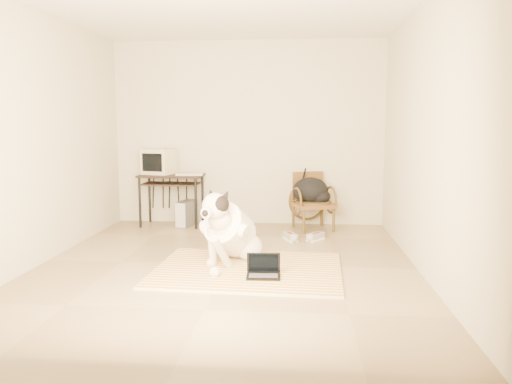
# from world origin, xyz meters

# --- Properties ---
(floor) EXTENTS (4.50, 4.50, 0.00)m
(floor) POSITION_xyz_m (0.00, 0.00, 0.00)
(floor) COLOR #8B7555
(floor) RESTS_ON ground
(ceiling) EXTENTS (4.50, 4.50, 0.00)m
(ceiling) POSITION_xyz_m (0.00, 0.00, 2.70)
(ceiling) COLOR silver
(ceiling) RESTS_ON wall_back
(wall_back) EXTENTS (4.50, 0.00, 4.50)m
(wall_back) POSITION_xyz_m (0.00, 2.25, 1.35)
(wall_back) COLOR beige
(wall_back) RESTS_ON floor
(wall_front) EXTENTS (4.50, 0.00, 4.50)m
(wall_front) POSITION_xyz_m (0.00, -2.25, 1.35)
(wall_front) COLOR beige
(wall_front) RESTS_ON floor
(wall_left) EXTENTS (0.00, 4.50, 4.50)m
(wall_left) POSITION_xyz_m (-2.00, 0.00, 1.35)
(wall_left) COLOR beige
(wall_left) RESTS_ON floor
(wall_right) EXTENTS (0.00, 4.50, 4.50)m
(wall_right) POSITION_xyz_m (2.00, 0.00, 1.35)
(wall_right) COLOR beige
(wall_right) RESTS_ON floor
(rug) EXTENTS (1.96, 1.53, 0.02)m
(rug) POSITION_xyz_m (0.25, -0.22, 0.01)
(rug) COLOR orange
(rug) RESTS_ON floor
(dog) EXTENTS (0.65, 1.19, 0.87)m
(dog) POSITION_xyz_m (0.03, 0.04, 0.35)
(dog) COLOR silver
(dog) RESTS_ON rug
(laptop) EXTENTS (0.34, 0.25, 0.23)m
(laptop) POSITION_xyz_m (0.42, -0.45, 0.08)
(laptop) COLOR black
(laptop) RESTS_ON rug
(computer_desk) EXTENTS (0.93, 0.54, 0.76)m
(computer_desk) POSITION_xyz_m (-1.10, 1.95, 0.65)
(computer_desk) COLOR black
(computer_desk) RESTS_ON floor
(crt_monitor) EXTENTS (0.50, 0.49, 0.37)m
(crt_monitor) POSITION_xyz_m (-1.30, 2.04, 0.94)
(crt_monitor) COLOR beige
(crt_monitor) RESTS_ON computer_desk
(desk_keyboard) EXTENTS (0.39, 0.16, 0.02)m
(desk_keyboard) POSITION_xyz_m (-0.81, 1.88, 0.77)
(desk_keyboard) COLOR beige
(desk_keyboard) RESTS_ON computer_desk
(pc_tower) EXTENTS (0.26, 0.43, 0.37)m
(pc_tower) POSITION_xyz_m (-0.88, 1.95, 0.19)
(pc_tower) COLOR #464648
(pc_tower) RESTS_ON floor
(rattan_chair) EXTENTS (0.67, 0.66, 0.81)m
(rattan_chair) POSITION_xyz_m (0.95, 1.88, 0.41)
(rattan_chair) COLOR brown
(rattan_chair) RESTS_ON floor
(backpack) EXTENTS (0.54, 0.42, 0.37)m
(backpack) POSITION_xyz_m (0.95, 1.88, 0.54)
(backpack) COLOR black
(backpack) RESTS_ON rattan_chair
(sneaker_left) EXTENTS (0.21, 0.29, 0.10)m
(sneaker_left) POSITION_xyz_m (0.66, 1.16, 0.04)
(sneaker_left) COLOR white
(sneaker_left) RESTS_ON floor
(sneaker_right) EXTENTS (0.25, 0.28, 0.09)m
(sneaker_right) POSITION_xyz_m (0.98, 1.19, 0.04)
(sneaker_right) COLOR white
(sneaker_right) RESTS_ON floor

